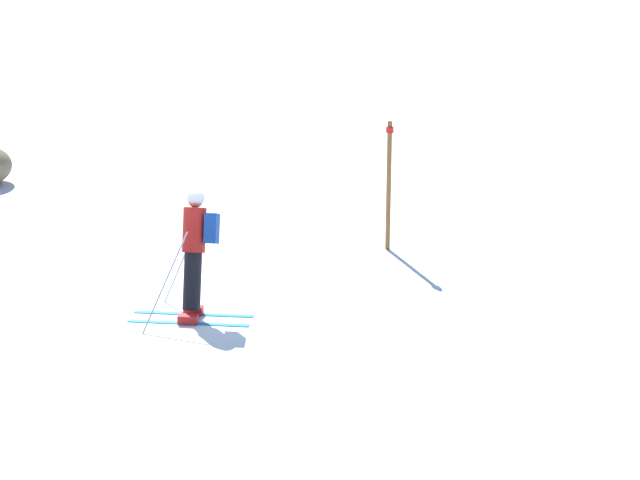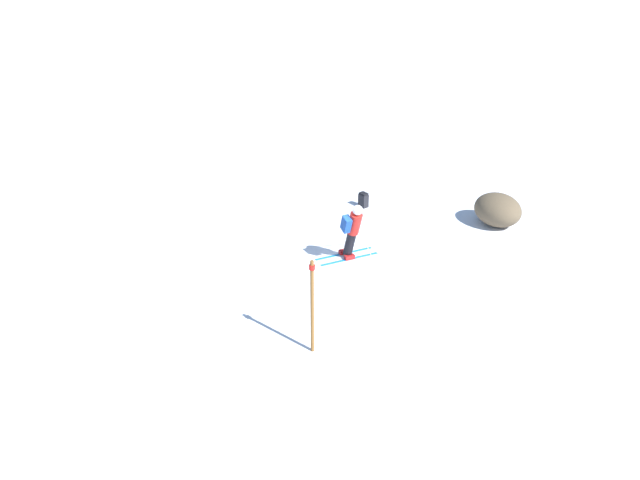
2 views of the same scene
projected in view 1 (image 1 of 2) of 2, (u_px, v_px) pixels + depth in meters
The scene contains 3 objects.
ground_plane at pixel (198, 293), 16.62m from camera, with size 300.00×300.00×0.00m, color white.
skier at pixel (195, 245), 15.61m from camera, with size 1.33×1.83×1.86m.
trail_marker at pixel (389, 181), 18.35m from camera, with size 0.13×0.13×2.28m.
Camera 1 is at (15.61, 1.73, 5.83)m, focal length 60.00 mm.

